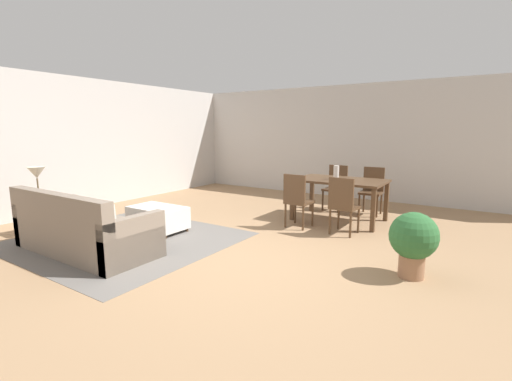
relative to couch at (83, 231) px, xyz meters
name	(u,v)px	position (x,y,z in m)	size (l,w,h in m)	color
ground_plane	(235,259)	(1.90, 0.90, -0.29)	(10.80, 10.80, 0.00)	#9E7A56
wall_back	(360,142)	(1.90, 5.90, 1.06)	(9.00, 0.12, 2.70)	beige
wall_left	(71,144)	(-2.60, 1.40, 1.06)	(0.12, 11.00, 2.70)	beige
area_rug	(126,240)	(0.03, 0.65, -0.29)	(3.00, 2.80, 0.01)	slate
couch	(83,231)	(0.00, 0.00, 0.00)	(2.13, 0.90, 0.86)	gray
ottoman_table	(158,217)	(0.06, 1.26, -0.06)	(0.93, 0.57, 0.41)	silver
side_table	(40,207)	(-1.37, 0.13, 0.14)	(0.40, 0.40, 0.55)	brown
table_lamp	(37,174)	(-1.37, 0.13, 0.67)	(0.26, 0.26, 0.52)	brown
dining_table	(340,184)	(2.29, 3.56, 0.38)	(1.59, 0.98, 0.76)	#513823
dining_chair_near_left	(297,198)	(1.87, 2.68, 0.23)	(0.42, 0.42, 0.92)	#513823
dining_chair_near_right	(343,203)	(2.66, 2.71, 0.23)	(0.42, 0.42, 0.92)	#513823
dining_chair_far_left	(336,185)	(1.91, 4.40, 0.23)	(0.42, 0.42, 0.92)	#513823
dining_chair_far_right	(372,188)	(2.65, 4.41, 0.23)	(0.41, 0.41, 0.92)	#513823
vase_centerpiece	(336,173)	(2.24, 3.51, 0.59)	(0.10, 0.10, 0.25)	silver
potted_plant	(413,239)	(3.90, 1.54, 0.15)	(0.53, 0.53, 0.75)	#996B4C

